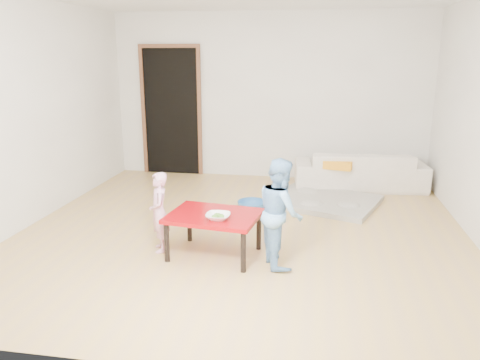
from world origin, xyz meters
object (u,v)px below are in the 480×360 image
(child_pink, at_px, (159,212))
(child_blue, at_px, (280,212))
(red_table, at_px, (214,235))
(sofa, at_px, (359,170))
(basin, at_px, (252,206))
(bowl, at_px, (218,217))

(child_pink, distance_m, child_blue, 1.24)
(red_table, relative_size, child_pink, 1.06)
(child_pink, xyz_separation_m, child_blue, (1.23, -0.11, 0.11))
(child_blue, bearing_deg, sofa, -38.66)
(basin, bearing_deg, child_blue, -72.38)
(sofa, distance_m, basin, 1.96)
(red_table, height_order, child_blue, child_blue)
(child_pink, distance_m, basin, 1.64)
(child_blue, bearing_deg, red_table, 62.99)
(child_pink, bearing_deg, red_table, 63.84)
(red_table, relative_size, child_blue, 0.84)
(red_table, bearing_deg, child_pink, 176.82)
(red_table, relative_size, bowl, 3.77)
(basin, bearing_deg, bowl, -93.50)
(bowl, bearing_deg, sofa, 62.28)
(bowl, bearing_deg, child_blue, 6.42)
(sofa, distance_m, bowl, 3.30)
(child_pink, bearing_deg, bowl, 51.84)
(child_pink, height_order, child_blue, child_blue)
(red_table, xyz_separation_m, child_pink, (-0.57, 0.03, 0.19))
(sofa, distance_m, red_table, 3.21)
(sofa, xyz_separation_m, child_pink, (-2.18, -2.74, 0.13))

